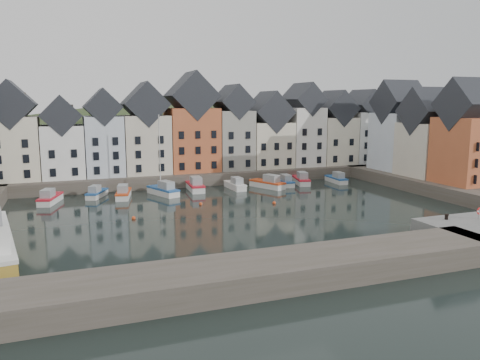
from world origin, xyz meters
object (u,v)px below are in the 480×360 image
boat_a (50,198)px  mooring_bollard (446,217)px  boat_d (164,190)px  life_ring_post (480,211)px

boat_a → mooring_bollard: size_ratio=11.67×
boat_d → mooring_bollard: size_ratio=22.62×
boat_d → life_ring_post: bearing=-72.9°
mooring_bollard → boat_d: bearing=125.3°
life_ring_post → mooring_bollard: bearing=161.7°
boat_a → life_ring_post: size_ratio=5.03×
boat_a → boat_d: bearing=17.1°
mooring_bollard → life_ring_post: 3.60m
boat_a → boat_d: size_ratio=0.52×
mooring_bollard → life_ring_post: size_ratio=0.43×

